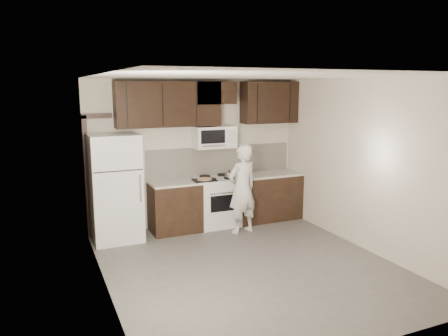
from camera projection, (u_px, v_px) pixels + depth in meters
floor at (249, 266)px, 6.32m from camera, size 4.50×4.50×0.00m
back_wall at (196, 153)px, 8.11m from camera, size 4.00×0.00×4.00m
ceiling at (251, 76)px, 5.83m from camera, size 4.50×4.50×0.00m
counter_run at (232, 200)px, 8.23m from camera, size 2.95×0.64×0.91m
stove at (217, 201)px, 8.11m from camera, size 0.76×0.66×0.94m
backsplash at (221, 160)px, 8.32m from camera, size 2.90×0.02×0.54m
upper_cabinets at (209, 102)px, 7.86m from camera, size 3.48×0.35×0.78m
microwave at (214, 137)px, 7.99m from camera, size 0.76×0.42×0.40m
refrigerator at (115, 188)px, 7.26m from camera, size 0.80×0.76×1.80m
door_trim at (89, 166)px, 7.34m from camera, size 0.50×0.08×2.12m
saucepan at (229, 175)px, 7.95m from camera, size 0.26×0.17×0.15m
baking_tray at (205, 180)px, 7.77m from camera, size 0.42×0.32×0.02m
pizza at (205, 179)px, 7.77m from camera, size 0.28×0.28×0.02m
person at (242, 189)px, 7.66m from camera, size 0.65×0.50×1.59m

